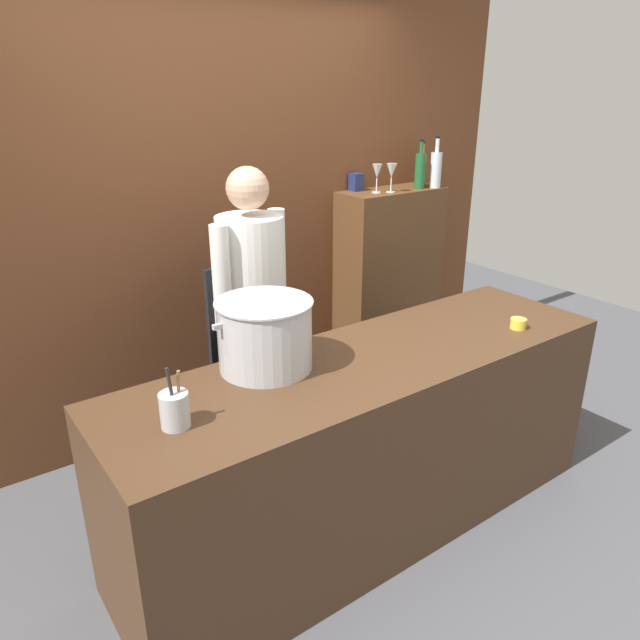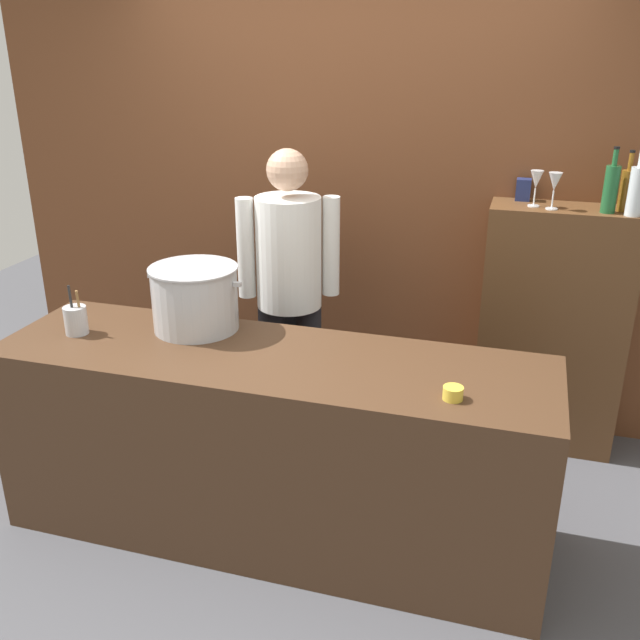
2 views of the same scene
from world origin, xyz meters
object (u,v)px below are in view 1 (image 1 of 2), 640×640
at_px(wine_bottle_green, 420,170).
at_px(spice_tin_navy, 356,182).
at_px(chef, 252,303).
at_px(utensil_crock, 175,409).
at_px(stockpot_large, 265,335).
at_px(butter_jar, 518,324).
at_px(wine_glass_wide, 392,172).
at_px(wine_bottle_clear, 436,169).
at_px(wine_bottle_amber, 422,170).
at_px(wine_glass_tall, 377,172).

bearing_deg(wine_bottle_green, spice_tin_navy, 156.74).
relative_size(chef, utensil_crock, 7.13).
distance_m(stockpot_large, butter_jar, 1.29).
xyz_separation_m(chef, wine_glass_wide, (1.28, 0.37, 0.53)).
relative_size(wine_bottle_clear, wine_bottle_amber, 1.13).
bearing_deg(stockpot_large, wine_bottle_clear, 25.19).
distance_m(utensil_crock, wine_bottle_clear, 2.71).
bearing_deg(wine_glass_tall, spice_tin_navy, 113.46).
relative_size(stockpot_large, wine_bottle_green, 1.45).
xyz_separation_m(butter_jar, spice_tin_navy, (0.16, 1.47, 0.49)).
bearing_deg(wine_bottle_clear, wine_glass_tall, 170.70).
bearing_deg(chef, wine_glass_wide, 175.00).
xyz_separation_m(wine_bottle_green, wine_glass_tall, (-0.35, 0.04, 0.01)).
xyz_separation_m(stockpot_large, wine_glass_tall, (1.45, 0.98, 0.44)).
height_order(wine_bottle_amber, spice_tin_navy, wine_bottle_amber).
bearing_deg(stockpot_large, butter_jar, -16.30).
relative_size(stockpot_large, utensil_crock, 1.99).
relative_size(stockpot_large, spice_tin_navy, 4.09).
distance_m(butter_jar, spice_tin_navy, 1.56).
bearing_deg(stockpot_large, wine_bottle_amber, 27.90).
bearing_deg(wine_bottle_green, chef, -166.55).
bearing_deg(stockpot_large, spice_tin_navy, 38.65).
height_order(chef, utensil_crock, chef).
bearing_deg(wine_bottle_clear, butter_jar, -118.52).
relative_size(wine_bottle_clear, wine_bottle_green, 1.05).
relative_size(utensil_crock, wine_glass_tall, 1.27).
distance_m(wine_glass_tall, spice_tin_navy, 0.17).
xyz_separation_m(chef, wine_bottle_clear, (1.65, 0.33, 0.52)).
bearing_deg(wine_bottle_green, stockpot_large, -152.54).
bearing_deg(spice_tin_navy, wine_glass_wide, -50.45).
distance_m(wine_bottle_clear, spice_tin_navy, 0.57).
relative_size(wine_glass_wide, spice_tin_navy, 1.62).
distance_m(chef, butter_jar, 1.34).
xyz_separation_m(butter_jar, wine_glass_wide, (0.31, 1.29, 0.57)).
relative_size(butter_jar, wine_bottle_clear, 0.23).
xyz_separation_m(chef, wine_bottle_green, (1.54, 0.37, 0.52)).
xyz_separation_m(wine_bottle_clear, wine_glass_tall, (-0.46, 0.08, 0.00)).
height_order(utensil_crock, wine_glass_wide, wine_glass_wide).
relative_size(utensil_crock, wine_bottle_green, 0.73).
distance_m(wine_bottle_clear, wine_bottle_green, 0.12).
bearing_deg(wine_glass_wide, butter_jar, -103.48).
relative_size(stockpot_large, butter_jar, 5.94).
xyz_separation_m(utensil_crock, spice_tin_navy, (1.89, 1.33, 0.45)).
distance_m(chef, spice_tin_navy, 1.33).
xyz_separation_m(stockpot_large, wine_bottle_amber, (1.88, 1.00, 0.42)).
height_order(butter_jar, wine_bottle_amber, wine_bottle_amber).
bearing_deg(spice_tin_navy, chef, -154.27).
distance_m(chef, stockpot_large, 0.63).
bearing_deg(utensil_crock, chef, 45.84).
height_order(butter_jar, wine_bottle_green, wine_bottle_green).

